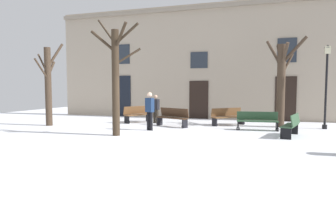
# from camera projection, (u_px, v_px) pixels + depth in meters

# --- Properties ---
(ground_plane) EXTENTS (31.29, 31.29, 0.00)m
(ground_plane) POSITION_uv_depth(u_px,v_px,m) (156.00, 137.00, 12.06)
(ground_plane) COLOR white
(building_facade) EXTENTS (19.56, 0.60, 7.16)m
(building_facade) POSITION_uv_depth(u_px,v_px,m) (200.00, 61.00, 19.44)
(building_facade) COLOR tan
(building_facade) RESTS_ON ground
(tree_near_facade) EXTENTS (1.16, 1.85, 4.26)m
(tree_near_facade) POSITION_uv_depth(u_px,v_px,m) (48.00, 84.00, 15.72)
(tree_near_facade) COLOR #423326
(tree_near_facade) RESTS_ON ground
(tree_foreground) EXTENTS (1.91, 2.36, 4.37)m
(tree_foreground) POSITION_uv_depth(u_px,v_px,m) (281.00, 79.00, 15.15)
(tree_foreground) COLOR #423326
(tree_foreground) RESTS_ON ground
(tree_right_of_center) EXTENTS (2.24, 1.08, 4.84)m
(tree_right_of_center) POSITION_uv_depth(u_px,v_px,m) (116.00, 77.00, 12.34)
(tree_right_of_center) COLOR #382B1E
(tree_right_of_center) RESTS_ON ground
(streetlamp) EXTENTS (0.30, 0.30, 3.94)m
(streetlamp) POSITION_uv_depth(u_px,v_px,m) (326.00, 78.00, 14.35)
(streetlamp) COLOR black
(streetlamp) RESTS_ON ground
(bench_back_to_back_right) EXTENTS (1.18, 1.72, 0.92)m
(bench_back_to_back_right) POSITION_uv_depth(u_px,v_px,m) (137.00, 114.00, 17.29)
(bench_back_to_back_right) COLOR brown
(bench_back_to_back_right) RESTS_ON ground
(bench_near_lamp) EXTENTS (1.65, 1.62, 0.90)m
(bench_near_lamp) POSITION_uv_depth(u_px,v_px,m) (228.00, 116.00, 16.02)
(bench_near_lamp) COLOR brown
(bench_near_lamp) RESTS_ON ground
(bench_by_litter_bin) EXTENTS (1.85, 1.17, 0.93)m
(bench_by_litter_bin) POSITION_uv_depth(u_px,v_px,m) (173.00, 117.00, 15.44)
(bench_by_litter_bin) COLOR #3D2819
(bench_by_litter_bin) RESTS_ON ground
(bench_back_to_back_left) EXTENTS (0.86, 1.77, 0.91)m
(bench_back_to_back_left) POSITION_uv_depth(u_px,v_px,m) (291.00, 125.00, 12.18)
(bench_back_to_back_left) COLOR #2D4C33
(bench_back_to_back_left) RESTS_ON ground
(bench_near_center_tree) EXTENTS (1.89, 0.68, 0.85)m
(bench_near_center_tree) POSITION_uv_depth(u_px,v_px,m) (257.00, 121.00, 14.05)
(bench_near_center_tree) COLOR #2D4C33
(bench_near_center_tree) RESTS_ON ground
(person_crossing_plaza) EXTENTS (0.42, 0.31, 1.56)m
(person_crossing_plaza) POSITION_uv_depth(u_px,v_px,m) (156.00, 108.00, 16.86)
(person_crossing_plaza) COLOR #2D271E
(person_crossing_plaza) RESTS_ON ground
(person_near_bench) EXTENTS (0.44, 0.35, 1.74)m
(person_near_bench) POSITION_uv_depth(u_px,v_px,m) (150.00, 109.00, 13.98)
(person_near_bench) COLOR black
(person_near_bench) RESTS_ON ground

